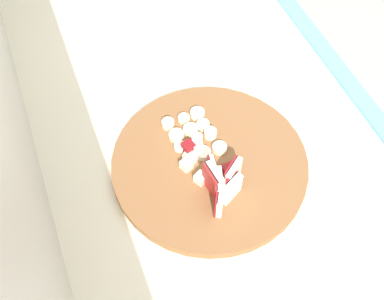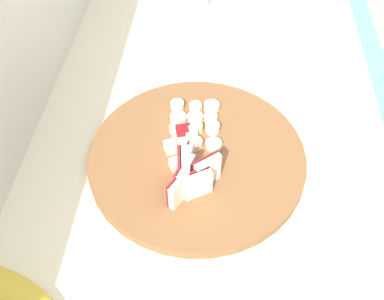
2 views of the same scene
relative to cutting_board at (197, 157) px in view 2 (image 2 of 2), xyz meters
The scene contains 7 objects.
tiled_countertop 0.46m from the cutting_board, 65.69° to the right, with size 1.27×0.68×0.90m.
tile_backsplash 0.38m from the cutting_board, 86.85° to the left, with size 2.40×0.04×1.42m, color silver.
cutting_board is the anchor object (origin of this frame).
apple_wedge_fan 0.08m from the cutting_board, behind, with size 0.10×0.08×0.06m.
apple_dice_pile 0.03m from the cutting_board, 85.05° to the left, with size 0.10×0.09×0.02m.
banana_slice_rows 0.07m from the cutting_board, ahead, with size 0.12×0.10×0.02m.
banana_peel 0.35m from the cutting_board, 137.51° to the left, with size 0.17×0.05×0.03m, color gold.
Camera 2 is at (-0.50, 0.01, 1.49)m, focal length 40.99 mm.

